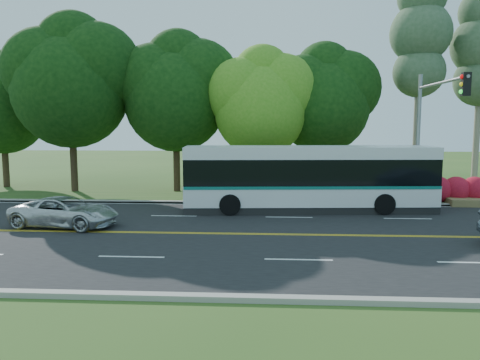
{
  "coord_description": "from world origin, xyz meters",
  "views": [
    {
      "loc": [
        -1.51,
        -18.31,
        4.36
      ],
      "look_at": [
        -2.73,
        2.0,
        1.95
      ],
      "focal_mm": 35.0,
      "sensor_mm": 36.0,
      "label": 1
    }
  ],
  "objects": [
    {
      "name": "ground",
      "position": [
        0.0,
        0.0,
        0.0
      ],
      "size": [
        120.0,
        120.0,
        0.0
      ],
      "primitive_type": "plane",
      "color": "#2C4F1A",
      "rests_on": "ground"
    },
    {
      "name": "road",
      "position": [
        0.0,
        0.0,
        0.01
      ],
      "size": [
        60.0,
        14.0,
        0.02
      ],
      "primitive_type": "cube",
      "color": "black",
      "rests_on": "ground"
    },
    {
      "name": "curb_north",
      "position": [
        0.0,
        7.15,
        0.07
      ],
      "size": [
        60.0,
        0.3,
        0.15
      ],
      "primitive_type": "cube",
      "color": "#9D988E",
      "rests_on": "ground"
    },
    {
      "name": "curb_south",
      "position": [
        0.0,
        -7.15,
        0.07
      ],
      "size": [
        60.0,
        0.3,
        0.15
      ],
      "primitive_type": "cube",
      "color": "#9D988E",
      "rests_on": "ground"
    },
    {
      "name": "grass_verge",
      "position": [
        0.0,
        9.0,
        0.05
      ],
      "size": [
        60.0,
        4.0,
        0.1
      ],
      "primitive_type": "cube",
      "color": "#2C4F1A",
      "rests_on": "ground"
    },
    {
      "name": "lane_markings",
      "position": [
        -0.09,
        0.0,
        0.02
      ],
      "size": [
        57.6,
        13.82,
        0.0
      ],
      "color": "gold",
      "rests_on": "road"
    },
    {
      "name": "tree_row",
      "position": [
        -5.15,
        12.13,
        6.73
      ],
      "size": [
        44.7,
        9.1,
        13.84
      ],
      "color": "black",
      "rests_on": "ground"
    },
    {
      "name": "bougainvillea_hedge",
      "position": [
        7.18,
        8.15,
        0.72
      ],
      "size": [
        9.5,
        2.25,
        1.5
      ],
      "color": "maroon",
      "rests_on": "ground"
    },
    {
      "name": "traffic_signal",
      "position": [
        6.49,
        5.4,
        4.67
      ],
      "size": [
        0.42,
        6.1,
        7.0
      ],
      "color": "gray",
      "rests_on": "ground"
    },
    {
      "name": "transit_bus",
      "position": [
        0.54,
        5.35,
        1.63
      ],
      "size": [
        12.63,
        3.67,
        3.26
      ],
      "rotation": [
        0.0,
        0.0,
        0.08
      ],
      "color": "white",
      "rests_on": "road"
    },
    {
      "name": "suv",
      "position": [
        -10.18,
        0.92,
        0.65
      ],
      "size": [
        4.78,
        2.71,
        1.26
      ],
      "primitive_type": "imported",
      "rotation": [
        0.0,
        0.0,
        1.43
      ],
      "color": "silver",
      "rests_on": "road"
    }
  ]
}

